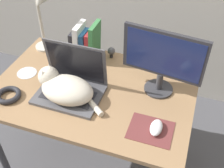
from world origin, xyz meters
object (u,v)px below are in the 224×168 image
(laptop, at_px, (71,85))
(webcam, at_px, (111,51))
(external_monitor, at_px, (163,59))
(book_row, at_px, (85,43))
(computer_mouse, at_px, (156,128))
(desk_lamp, at_px, (41,11))
(cable_coil, at_px, (8,95))
(cd_disc, at_px, (27,73))
(cat, at_px, (64,88))

(laptop, bearing_deg, webcam, 75.58)
(external_monitor, relative_size, book_row, 1.76)
(computer_mouse, bearing_deg, webcam, 128.79)
(external_monitor, bearing_deg, desk_lamp, 169.57)
(cable_coil, height_order, webcam, webcam)
(laptop, relative_size, computer_mouse, 3.35)
(computer_mouse, height_order, webcam, webcam)
(external_monitor, bearing_deg, computer_mouse, -80.28)
(laptop, relative_size, book_row, 1.44)
(external_monitor, xyz_separation_m, cd_disc, (-0.80, -0.11, -0.21))
(desk_lamp, relative_size, webcam, 5.92)
(cd_disc, bearing_deg, external_monitor, 8.18)
(desk_lamp, bearing_deg, cd_disc, -90.64)
(cat, xyz_separation_m, webcam, (0.12, 0.44, -0.02))
(computer_mouse, bearing_deg, cable_coil, -177.61)
(webcam, bearing_deg, external_monitor, -30.57)
(cable_coil, xyz_separation_m, webcam, (0.42, 0.55, 0.03))
(webcam, relative_size, cd_disc, 0.62)
(cat, height_order, desk_lamp, desk_lamp)
(computer_mouse, relative_size, webcam, 1.45)
(book_row, relative_size, webcam, 3.39)
(computer_mouse, relative_size, book_row, 0.43)
(laptop, xyz_separation_m, computer_mouse, (0.51, -0.12, -0.03))
(cat, bearing_deg, book_row, 96.24)
(cat, distance_m, external_monitor, 0.55)
(book_row, height_order, desk_lamp, desk_lamp)
(book_row, bearing_deg, cat, -83.76)
(cat, distance_m, desk_lamp, 0.54)
(laptop, height_order, cd_disc, laptop)
(cat, distance_m, computer_mouse, 0.54)
(desk_lamp, bearing_deg, computer_mouse, -27.76)
(cd_disc, bearing_deg, book_row, 45.76)
(computer_mouse, bearing_deg, book_row, 140.73)
(laptop, xyz_separation_m, desk_lamp, (-0.33, 0.32, 0.24))
(cat, height_order, cd_disc, cat)
(external_monitor, distance_m, webcam, 0.45)
(cable_coil, bearing_deg, desk_lamp, 92.19)
(cat, bearing_deg, cable_coil, -160.37)
(computer_mouse, height_order, cd_disc, computer_mouse)
(laptop, xyz_separation_m, cable_coil, (-0.31, -0.15, -0.04))
(laptop, xyz_separation_m, webcam, (0.10, 0.39, -0.01))
(computer_mouse, height_order, desk_lamp, desk_lamp)
(desk_lamp, bearing_deg, book_row, 4.77)
(cable_coil, relative_size, cd_disc, 1.18)
(cat, xyz_separation_m, desk_lamp, (-0.32, 0.37, 0.22))
(desk_lamp, distance_m, webcam, 0.50)
(computer_mouse, xyz_separation_m, webcam, (-0.41, 0.51, 0.03))
(laptop, height_order, book_row, laptop)
(cable_coil, distance_m, webcam, 0.69)
(desk_lamp, bearing_deg, webcam, 8.71)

